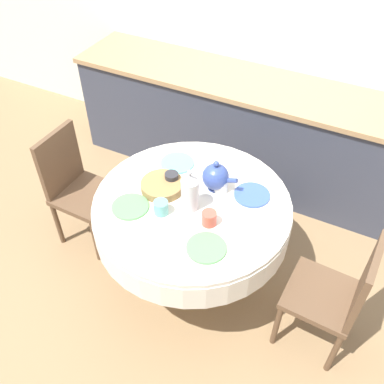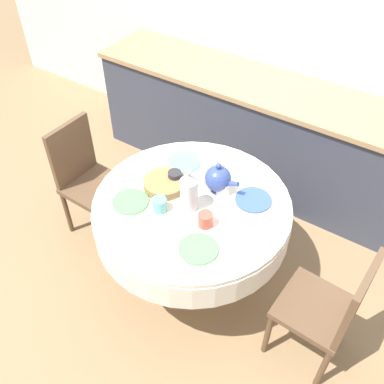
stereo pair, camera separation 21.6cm
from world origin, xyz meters
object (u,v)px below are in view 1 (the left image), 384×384
at_px(coffee_carafe, 190,192).
at_px(teapot, 216,177).
at_px(chair_left, 338,293).
at_px(chair_right, 76,184).

bearing_deg(coffee_carafe, teapot, 73.51).
height_order(chair_left, chair_right, same).
bearing_deg(teapot, chair_right, -171.36).
bearing_deg(chair_right, teapot, 99.67).
relative_size(chair_left, coffee_carafe, 3.19).
xyz_separation_m(chair_right, coffee_carafe, (0.96, -0.06, 0.39)).
distance_m(chair_right, coffee_carafe, 1.04).
bearing_deg(teapot, coffee_carafe, -106.49).
xyz_separation_m(chair_left, teapot, (-0.87, 0.22, 0.36)).
xyz_separation_m(chair_left, chair_right, (-1.90, 0.07, 0.00)).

